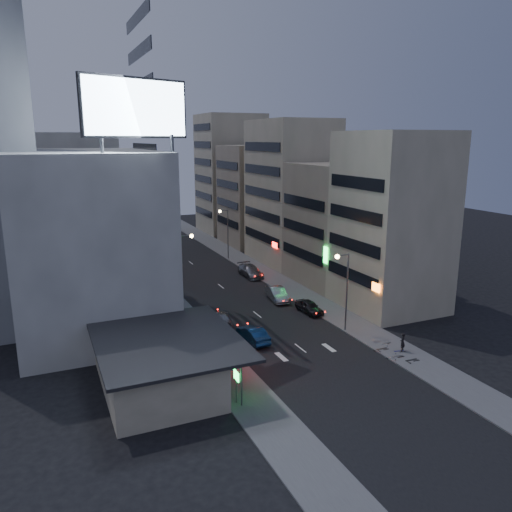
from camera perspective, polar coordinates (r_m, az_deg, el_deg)
ground at (r=44.62m, az=7.62°, el=-12.29°), size 180.00×180.00×0.00m
sidewalk_left at (r=68.28m, az=-11.51°, el=-3.25°), size 4.00×120.00×0.12m
sidewalk_right at (r=73.11m, az=0.82°, el=-1.88°), size 4.00×120.00×0.12m
food_court at (r=40.74m, az=-11.21°, el=-11.94°), size 11.00×13.00×3.88m
white_building at (r=55.30m, az=-18.82°, el=1.96°), size 14.00×24.00×18.00m
shophouse_near at (r=58.31m, az=15.24°, el=3.76°), size 10.00×11.00×20.00m
shophouse_mid at (r=68.10m, az=9.42°, el=3.66°), size 11.00×12.00×16.00m
shophouse_far at (r=78.57m, az=4.00°, el=7.27°), size 10.00×14.00×22.00m
far_left_a at (r=79.93m, az=-19.48°, el=5.93°), size 11.00×10.00×20.00m
far_left_b at (r=93.07m, az=-20.32°, el=5.25°), size 12.00×10.00×15.00m
far_right_a at (r=92.45m, az=-0.08°, el=6.96°), size 11.00×12.00×18.00m
far_right_b at (r=105.28m, az=-2.93°, el=9.35°), size 12.00×12.00×24.00m
billboard at (r=45.01m, az=-13.54°, el=16.10°), size 9.52×3.75×6.20m
street_lamp_right_near at (r=50.46m, az=10.02°, el=-2.81°), size 1.60×0.44×8.02m
street_lamp_left at (r=59.88m, az=-8.13°, el=-0.19°), size 1.60×0.44×8.02m
street_lamp_right_far at (r=80.22m, az=-3.51°, el=3.34°), size 1.60×0.44×8.02m
parked_car_right_near at (r=56.71m, az=6.11°, el=-5.80°), size 1.89×4.25×1.42m
parked_car_right_mid at (r=60.66m, az=2.41°, el=-4.36°), size 2.31×5.06×1.61m
parked_car_left at (r=73.04m, az=-10.27°, el=-1.63°), size 2.31×4.77×1.31m
parked_car_right_far at (r=70.95m, az=-0.62°, el=-1.72°), size 2.32×5.61×1.62m
road_car_blue at (r=48.71m, az=-0.36°, el=-8.94°), size 1.90×4.67×1.51m
road_car_silver at (r=52.92m, az=-4.05°, el=-7.16°), size 3.05×5.28×1.44m
person at (r=48.28m, az=16.40°, el=-9.41°), size 0.76×0.71×1.74m
scooter_black_a at (r=47.23m, az=17.87°, el=-10.46°), size 0.64×1.81×1.10m
scooter_silver_a at (r=47.59m, az=16.23°, el=-10.12°), size 0.67×1.91×1.16m
scooter_blue at (r=48.62m, az=16.52°, el=-9.73°), size 0.87×1.71×1.00m
scooter_black_b at (r=48.76m, az=14.68°, el=-9.51°), size 0.61×1.71×1.04m
scooter_silver_b at (r=50.18m, az=14.82°, el=-8.89°), size 1.02×1.69×0.98m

